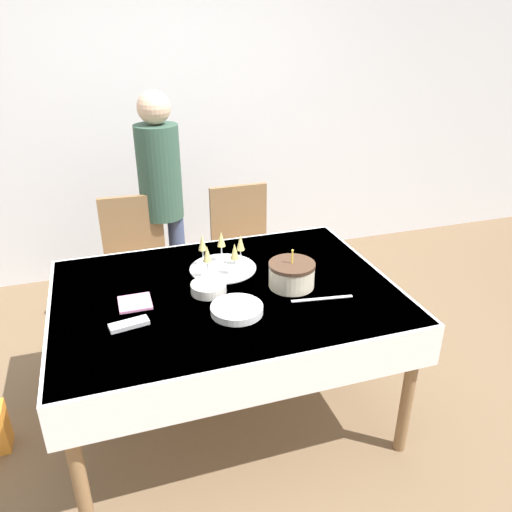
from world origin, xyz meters
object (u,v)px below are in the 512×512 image
object	(u,v)px
dining_chair_far_right	(243,250)
birthday_cake	(292,275)
person_standing	(161,190)
champagne_tray	(222,257)
plate_stack_dessert	(209,288)
dining_chair_far_left	(137,265)
plate_stack_main	(237,309)

from	to	relation	value
dining_chair_far_right	birthday_cake	bearing A→B (deg)	-92.51
birthday_cake	person_standing	size ratio (longest dim) A/B	0.14
dining_chair_far_right	birthday_cake	world-z (taller)	birthday_cake
champagne_tray	plate_stack_dessert	xyz separation A→B (m)	(-0.13, -0.23, -0.05)
champagne_tray	birthday_cake	bearing A→B (deg)	-45.60
dining_chair_far_left	birthday_cake	xyz separation A→B (m)	(0.68, -0.98, 0.31)
dining_chair_far_right	plate_stack_dessert	size ratio (longest dim) A/B	5.53
dining_chair_far_left	plate_stack_dessert	distance (m)	1.00
dining_chair_far_right	champagne_tray	xyz separation A→B (m)	(-0.32, -0.70, 0.32)
champagne_tray	person_standing	world-z (taller)	person_standing
dining_chair_far_right	birthday_cake	xyz separation A→B (m)	(-0.04, -0.98, 0.31)
dining_chair_far_left	plate_stack_dessert	world-z (taller)	dining_chair_far_left
dining_chair_far_right	champagne_tray	distance (m)	0.83
dining_chair_far_left	dining_chair_far_right	bearing A→B (deg)	0.01
birthday_cake	plate_stack_main	distance (m)	0.37
plate_stack_dessert	person_standing	bearing A→B (deg)	93.06
dining_chair_far_left	plate_stack_dessert	xyz separation A→B (m)	(0.28, -0.92, 0.27)
plate_stack_dessert	person_standing	size ratio (longest dim) A/B	0.11
champagne_tray	plate_stack_main	bearing A→B (deg)	-96.04
plate_stack_main	plate_stack_dessert	size ratio (longest dim) A/B	1.38
birthday_cake	champagne_tray	world-z (taller)	birthday_cake
birthday_cake	champagne_tray	size ratio (longest dim) A/B	0.65
dining_chair_far_left	birthday_cake	size ratio (longest dim) A/B	4.17
dining_chair_far_right	plate_stack_dessert	bearing A→B (deg)	-115.90
birthday_cake	plate_stack_dessert	size ratio (longest dim) A/B	1.33
plate_stack_main	dining_chair_far_left	bearing A→B (deg)	107.35
person_standing	dining_chair_far_right	bearing A→B (deg)	-19.71
dining_chair_far_left	plate_stack_main	bearing A→B (deg)	-72.65
plate_stack_main	plate_stack_dessert	distance (m)	0.23
plate_stack_main	plate_stack_dessert	bearing A→B (deg)	110.01
plate_stack_main	person_standing	distance (m)	1.34
birthday_cake	plate_stack_main	bearing A→B (deg)	-154.33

